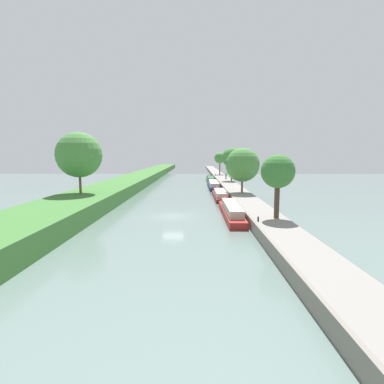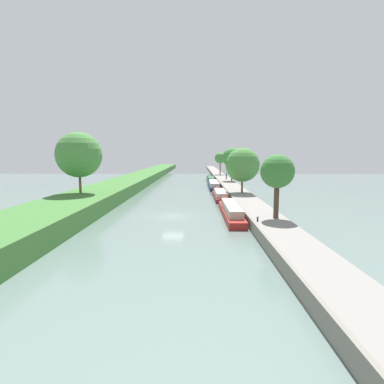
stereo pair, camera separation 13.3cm
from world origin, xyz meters
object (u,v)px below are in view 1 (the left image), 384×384
object	(u,v)px
narrowboat_navy	(213,185)
narrowboat_green	(210,179)
narrowboat_red	(231,210)
person_walking	(226,176)
mooring_bollard_near	(258,219)
narrowboat_maroon	(220,194)
mooring_bollard_far	(216,175)

from	to	relation	value
narrowboat_navy	narrowboat_green	xyz separation A→B (m)	(0.13, 15.96, -0.10)
narrowboat_red	narrowboat_navy	world-z (taller)	narrowboat_red
person_walking	narrowboat_green	bearing A→B (deg)	123.02
person_walking	mooring_bollard_near	size ratio (longest dim) A/B	3.69
narrowboat_maroon	narrowboat_green	distance (m)	31.96
narrowboat_maroon	narrowboat_green	bearing A→B (deg)	90.17
narrowboat_navy	person_walking	size ratio (longest dim) A/B	9.87
person_walking	narrowboat_maroon	bearing A→B (deg)	-97.89
narrowboat_maroon	narrowboat_green	xyz separation A→B (m)	(-0.09, 31.96, -0.02)
narrowboat_maroon	narrowboat_navy	xyz separation A→B (m)	(-0.22, 16.00, 0.08)
narrowboat_navy	mooring_bollard_far	xyz separation A→B (m)	(2.01, 22.89, 0.67)
narrowboat_maroon	mooring_bollard_near	xyz separation A→B (m)	(1.78, -23.72, 0.76)
person_walking	mooring_bollard_far	bearing A→B (deg)	98.30
narrowboat_red	narrowboat_navy	xyz separation A→B (m)	(-0.30, 31.55, -0.04)
narrowboat_navy	narrowboat_green	world-z (taller)	narrowboat_navy
narrowboat_maroon	person_walking	bearing A→B (deg)	82.11
narrowboat_maroon	narrowboat_green	world-z (taller)	narrowboat_maroon
narrowboat_navy	person_walking	xyz separation A→B (m)	(3.86, 10.23, 1.32)
narrowboat_maroon	person_walking	distance (m)	26.51
narrowboat_red	person_walking	world-z (taller)	person_walking
narrowboat_maroon	mooring_bollard_far	bearing A→B (deg)	87.37
person_walking	mooring_bollard_near	bearing A→B (deg)	-92.12
person_walking	mooring_bollard_far	xyz separation A→B (m)	(-1.85, 12.67, -0.65)
person_walking	mooring_bollard_far	size ratio (longest dim) A/B	3.69
narrowboat_navy	narrowboat_green	distance (m)	15.96
mooring_bollard_near	narrowboat_navy	bearing A→B (deg)	92.90
narrowboat_red	mooring_bollard_near	distance (m)	8.37
narrowboat_maroon	mooring_bollard_near	world-z (taller)	mooring_bollard_near
person_walking	mooring_bollard_far	world-z (taller)	person_walking
narrowboat_navy	mooring_bollard_near	distance (m)	39.78
mooring_bollard_far	narrowboat_red	bearing A→B (deg)	-91.79
mooring_bollard_near	mooring_bollard_far	bearing A→B (deg)	90.00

